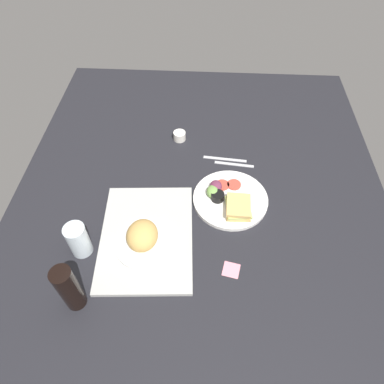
# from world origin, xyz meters

# --- Properties ---
(ground_plane) EXTENTS (1.90, 1.50, 0.03)m
(ground_plane) POSITION_xyz_m (0.00, 0.00, -0.01)
(ground_plane) COLOR black
(serving_tray) EXTENTS (0.47, 0.36, 0.02)m
(serving_tray) POSITION_xyz_m (-0.17, 0.18, 0.01)
(serving_tray) COLOR #B2B2AD
(serving_tray) RESTS_ON ground_plane
(bread_plate_near) EXTENTS (0.21, 0.21, 0.10)m
(bread_plate_near) POSITION_xyz_m (-0.21, 0.19, 0.06)
(bread_plate_near) COLOR white
(bread_plate_near) RESTS_ON serving_tray
(plate_with_salad) EXTENTS (0.30, 0.30, 0.05)m
(plate_with_salad) POSITION_xyz_m (0.01, -0.12, 0.02)
(plate_with_salad) COLOR white
(plate_with_salad) RESTS_ON ground_plane
(drinking_glass) EXTENTS (0.07, 0.07, 0.13)m
(drinking_glass) POSITION_xyz_m (-0.24, 0.40, 0.07)
(drinking_glass) COLOR silver
(drinking_glass) RESTS_ON ground_plane
(soda_bottle) EXTENTS (0.06, 0.06, 0.20)m
(soda_bottle) POSITION_xyz_m (-0.42, 0.37, 0.10)
(soda_bottle) COLOR black
(soda_bottle) RESTS_ON ground_plane
(espresso_cup) EXTENTS (0.06, 0.06, 0.04)m
(espresso_cup) POSITION_xyz_m (0.37, 0.11, 0.02)
(espresso_cup) COLOR silver
(espresso_cup) RESTS_ON ground_plane
(fork) EXTENTS (0.03, 0.17, 0.01)m
(fork) POSITION_xyz_m (0.22, -0.14, 0.00)
(fork) COLOR #B7B7BC
(fork) RESTS_ON ground_plane
(knife) EXTENTS (0.03, 0.19, 0.01)m
(knife) POSITION_xyz_m (0.25, -0.10, 0.00)
(knife) COLOR #B7B7BC
(knife) RESTS_ON ground_plane
(sticky_note) EXTENTS (0.07, 0.07, 0.00)m
(sticky_note) POSITION_xyz_m (-0.29, -0.12, 0.00)
(sticky_note) COLOR pink
(sticky_note) RESTS_ON ground_plane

